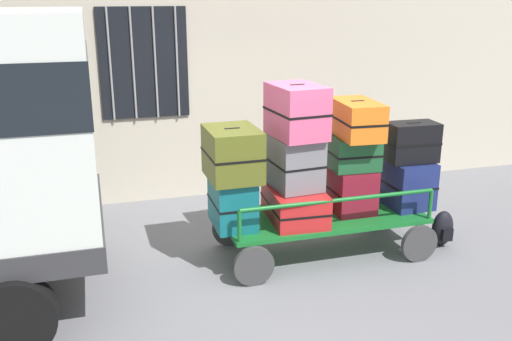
% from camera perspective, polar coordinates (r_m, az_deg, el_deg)
% --- Properties ---
extents(ground_plane, '(40.00, 40.00, 0.00)m').
position_cam_1_polar(ground_plane, '(6.36, 1.56, -9.86)').
color(ground_plane, slate).
extents(building_wall, '(12.00, 0.38, 5.00)m').
position_cam_1_polar(building_wall, '(8.28, -4.30, 14.55)').
color(building_wall, '#BCB29E').
rests_on(building_wall, ground).
extents(luggage_cart, '(2.38, 1.09, 0.49)m').
position_cam_1_polar(luggage_cart, '(6.60, 6.70, -5.17)').
color(luggage_cart, '#146023').
rests_on(luggage_cart, ground).
extents(cart_railing, '(2.26, 0.95, 0.36)m').
position_cam_1_polar(cart_railing, '(6.46, 6.83, -1.95)').
color(cart_railing, '#146023').
rests_on(cart_railing, luggage_cart).
extents(suitcase_left_bottom, '(0.44, 0.63, 0.55)m').
position_cam_1_polar(suitcase_left_bottom, '(6.14, -2.39, -3.15)').
color(suitcase_left_bottom, '#0F5960').
rests_on(suitcase_left_bottom, luggage_cart).
extents(suitcase_left_middle, '(0.55, 0.70, 0.55)m').
position_cam_1_polar(suitcase_left_middle, '(5.94, -2.40, 1.72)').
color(suitcase_left_middle, '#4C5119').
rests_on(suitcase_left_middle, suitcase_left_bottom).
extents(suitcase_midleft_bottom, '(0.63, 0.90, 0.37)m').
position_cam_1_polar(suitcase_midleft_bottom, '(6.35, 3.93, -3.36)').
color(suitcase_midleft_bottom, '#B21E1E').
rests_on(suitcase_midleft_bottom, luggage_cart).
extents(suitcase_midleft_middle, '(0.55, 0.69, 0.59)m').
position_cam_1_polar(suitcase_midleft_middle, '(6.24, 3.84, 0.91)').
color(suitcase_midleft_middle, slate).
rests_on(suitcase_midleft_middle, suitcase_midleft_bottom).
extents(suitcase_midleft_top, '(0.56, 0.74, 0.57)m').
position_cam_1_polar(suitcase_midleft_top, '(6.05, 4.12, 6.01)').
color(suitcase_midleft_top, '#CC4C72').
rests_on(suitcase_midleft_top, suitcase_midleft_middle).
extents(suitcase_center_bottom, '(0.47, 0.54, 0.52)m').
position_cam_1_polar(suitcase_center_bottom, '(6.63, 9.58, -1.91)').
color(suitcase_center_bottom, maroon).
rests_on(suitcase_center_bottom, luggage_cart).
extents(suitcase_center_middle, '(0.56, 0.50, 0.38)m').
position_cam_1_polar(suitcase_center_middle, '(6.50, 9.78, 1.83)').
color(suitcase_center_middle, '#194C28').
rests_on(suitcase_center_middle, suitcase_center_bottom).
extents(suitcase_center_top, '(0.48, 0.78, 0.41)m').
position_cam_1_polar(suitcase_center_top, '(6.37, 10.13, 5.14)').
color(suitcase_center_top, orange).
rests_on(suitcase_center_top, suitcase_center_middle).
extents(suitcase_midright_bottom, '(0.51, 0.61, 0.56)m').
position_cam_1_polar(suitcase_midright_bottom, '(6.94, 14.97, -1.22)').
color(suitcase_midright_bottom, navy).
rests_on(suitcase_midright_bottom, luggage_cart).
extents(suitcase_midright_middle, '(0.59, 0.37, 0.46)m').
position_cam_1_polar(suitcase_midright_middle, '(6.76, 15.48, 2.79)').
color(suitcase_midright_middle, black).
rests_on(suitcase_midright_middle, suitcase_midright_bottom).
extents(backpack, '(0.27, 0.22, 0.44)m').
position_cam_1_polar(backpack, '(7.17, 18.35, -5.60)').
color(backpack, black).
rests_on(backpack, ground).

